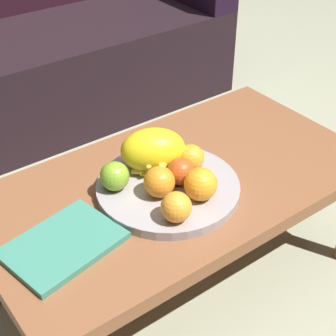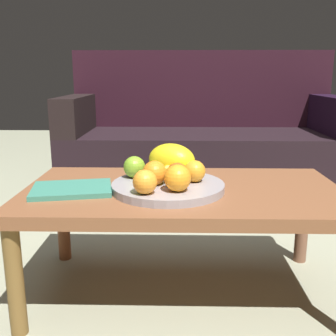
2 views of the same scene
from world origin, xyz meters
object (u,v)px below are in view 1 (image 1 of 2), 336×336
(fruit_bowl, at_px, (168,188))
(banana_bunch, at_px, (160,158))
(orange_front, at_px, (176,207))
(magazine, at_px, (63,245))
(melon_large_front, at_px, (153,150))
(apple_left, at_px, (181,171))
(coffee_table, at_px, (177,192))
(couch, at_px, (32,47))
(orange_left, at_px, (159,182))
(apple_front, at_px, (115,176))
(orange_right, at_px, (201,184))
(orange_back, at_px, (191,158))

(fruit_bowl, height_order, banana_bunch, banana_bunch)
(orange_front, distance_m, magazine, 0.27)
(melon_large_front, height_order, apple_left, melon_large_front)
(apple_left, distance_m, magazine, 0.34)
(fruit_bowl, xyz_separation_m, apple_left, (0.03, -0.01, 0.05))
(coffee_table, xyz_separation_m, banana_bunch, (-0.02, 0.05, 0.10))
(banana_bunch, xyz_separation_m, magazine, (-0.34, -0.10, -0.04))
(couch, distance_m, apple_left, 1.29)
(apple_left, bearing_deg, fruit_bowl, 153.78)
(orange_left, bearing_deg, apple_front, 130.24)
(orange_right, bearing_deg, coffee_table, 80.62)
(orange_right, xyz_separation_m, banana_bunch, (-0.00, 0.17, -0.01))
(couch, distance_m, melon_large_front, 1.21)
(melon_large_front, distance_m, orange_front, 0.21)
(orange_left, bearing_deg, orange_back, 16.71)
(orange_front, distance_m, apple_front, 0.19)
(fruit_bowl, bearing_deg, orange_back, 11.27)
(orange_front, height_order, orange_left, orange_left)
(apple_front, xyz_separation_m, banana_bunch, (0.14, 0.01, -0.01))
(couch, height_order, orange_front, couch)
(fruit_bowl, distance_m, orange_left, 0.07)
(orange_right, bearing_deg, apple_front, 133.17)
(apple_front, bearing_deg, orange_front, -74.61)
(coffee_table, xyz_separation_m, melon_large_front, (-0.04, 0.05, 0.13))
(coffee_table, height_order, couch, couch)
(apple_front, distance_m, magazine, 0.22)
(couch, relative_size, apple_left, 24.12)
(orange_front, distance_m, banana_bunch, 0.22)
(fruit_bowl, height_order, apple_front, apple_front)
(couch, bearing_deg, orange_back, -94.72)
(coffee_table, height_order, orange_right, orange_right)
(orange_left, relative_size, orange_back, 1.09)
(orange_front, distance_m, orange_back, 0.20)
(coffee_table, xyz_separation_m, apple_left, (-0.02, -0.04, 0.10))
(orange_left, distance_m, orange_back, 0.13)
(couch, xyz_separation_m, apple_front, (-0.31, -1.20, 0.14))
(fruit_bowl, relative_size, orange_left, 4.71)
(orange_left, relative_size, apple_front, 1.05)
(coffee_table, bearing_deg, orange_front, -128.03)
(melon_large_front, xyz_separation_m, banana_bunch, (0.02, -0.01, -0.03))
(melon_large_front, relative_size, apple_left, 2.39)
(apple_front, relative_size, banana_bunch, 0.41)
(apple_left, bearing_deg, coffee_table, 63.89)
(orange_right, distance_m, apple_front, 0.21)
(apple_front, distance_m, banana_bunch, 0.14)
(fruit_bowl, xyz_separation_m, orange_front, (-0.07, -0.12, 0.05))
(orange_front, xyz_separation_m, apple_front, (-0.05, 0.18, 0.00))
(orange_front, bearing_deg, coffee_table, 51.97)
(orange_front, xyz_separation_m, orange_back, (0.15, 0.14, -0.00))
(couch, distance_m, orange_right, 1.37)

